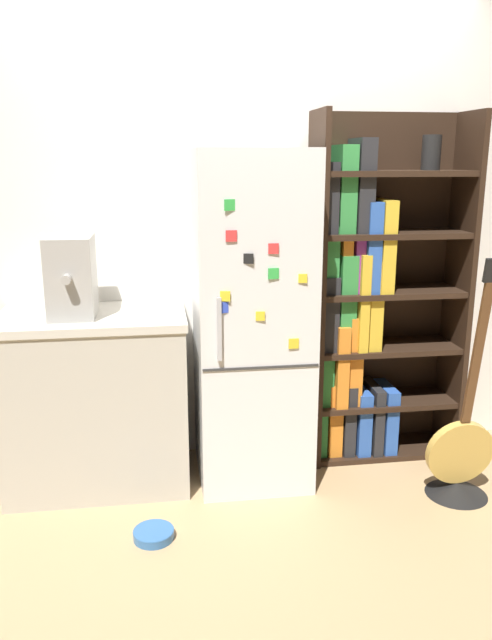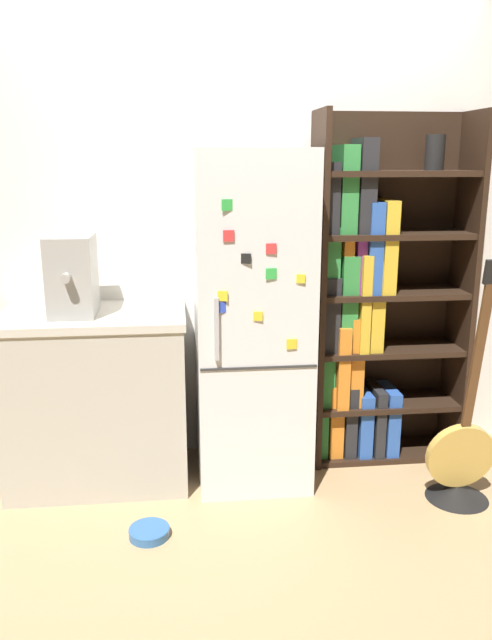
{
  "view_description": "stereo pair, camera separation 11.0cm",
  "coord_description": "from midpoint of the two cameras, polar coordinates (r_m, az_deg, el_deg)",
  "views": [
    {
      "loc": [
        -0.48,
        -2.93,
        1.66
      ],
      "look_at": [
        -0.03,
        0.15,
        0.86
      ],
      "focal_mm": 35.0,
      "sensor_mm": 36.0,
      "label": 1
    },
    {
      "loc": [
        -0.37,
        -2.95,
        1.66
      ],
      "look_at": [
        -0.03,
        0.15,
        0.86
      ],
      "focal_mm": 35.0,
      "sensor_mm": 36.0,
      "label": 2
    }
  ],
  "objects": [
    {
      "name": "ground_plane",
      "position": [
        3.4,
        1.73,
        -14.75
      ],
      "size": [
        16.0,
        16.0,
        0.0
      ],
      "primitive_type": "plane",
      "color": "tan"
    },
    {
      "name": "wall_back",
      "position": [
        3.46,
        0.78,
        8.49
      ],
      "size": [
        8.0,
        0.05,
        2.6
      ],
      "color": "white",
      "rests_on": "ground_plane"
    },
    {
      "name": "refrigerator",
      "position": [
        3.22,
        1.48,
        -0.01
      ],
      "size": [
        0.57,
        0.63,
        1.71
      ],
      "color": "silver",
      "rests_on": "ground_plane"
    },
    {
      "name": "bookshelf",
      "position": [
        3.51,
        11.98,
        1.24
      ],
      "size": [
        0.85,
        0.34,
        1.91
      ],
      "color": "black",
      "rests_on": "ground_plane"
    },
    {
      "name": "kitchen_counter",
      "position": [
        3.35,
        -12.48,
        -6.91
      ],
      "size": [
        0.93,
        0.58,
        0.91
      ],
      "color": "#BCB7A8",
      "rests_on": "ground_plane"
    },
    {
      "name": "espresso_machine",
      "position": [
        3.16,
        -14.65,
        3.95
      ],
      "size": [
        0.22,
        0.35,
        0.39
      ],
      "color": "#A5A39E",
      "rests_on": "kitchen_counter"
    },
    {
      "name": "guitar",
      "position": [
        3.38,
        19.88,
        -12.53
      ],
      "size": [
        0.35,
        0.31,
        1.24
      ],
      "color": "black",
      "rests_on": "ground_plane"
    },
    {
      "name": "pet_bowl",
      "position": [
        3.01,
        -7.74,
        -18.63
      ],
      "size": [
        0.19,
        0.19,
        0.04
      ],
      "color": "#3366A5",
      "rests_on": "ground_plane"
    }
  ]
}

